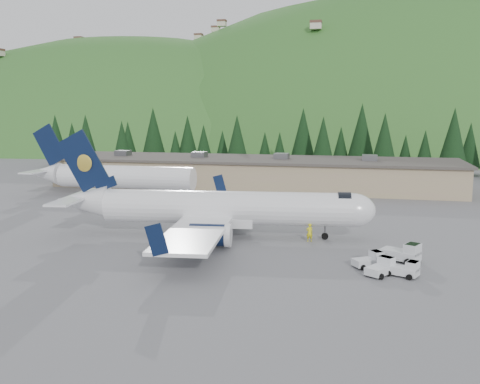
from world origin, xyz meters
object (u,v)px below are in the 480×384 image
Objects in this scene: airliner at (218,209)px; ramp_worker at (309,233)px; terminal_building at (253,172)px; baggage_tug_d at (405,269)px; baggage_tug_b at (403,253)px; baggage_tug_c at (382,267)px; second_airliner at (109,176)px; baggage_tug_a at (370,260)px.

ramp_worker is at bearing -6.56° from airliner.
baggage_tug_d is at bearing -64.84° from terminal_building.
airliner is 0.49× the size of terminal_building.
baggage_tug_b reaches higher than baggage_tug_d.
ramp_worker reaches higher than baggage_tug_d.
baggage_tug_d is (18.65, -10.12, -2.44)m from airliner.
terminal_building reaches higher than baggage_tug_c.
airliner is 1.26× the size of second_airliner.
airliner is at bearing 120.99° from baggage_tug_a.
baggage_tug_b reaches higher than baggage_tug_a.
airliner reaches higher than baggage_tug_b.
baggage_tug_c is at bearing -98.68° from baggage_tug_a.
airliner is 10.05m from ramp_worker.
baggage_tug_c is (0.92, -2.09, 0.02)m from baggage_tug_a.
terminal_building is at bearing 89.53° from airliner.
baggage_tug_a is 0.98× the size of baggage_tug_d.
baggage_tug_d is at bearing -34.95° from airliner.
baggage_tug_b is at bearing 110.65° from baggage_tug_d.
terminal_building is at bearing -90.48° from ramp_worker.
ramp_worker is (-6.99, 10.00, 0.32)m from baggage_tug_c.
baggage_tug_d is at bearing -65.45° from baggage_tug_b.
airliner is at bearing -84.00° from terminal_building.
baggage_tug_c is at bearing -87.72° from baggage_tug_b.
second_airliner is 49.96m from baggage_tug_a.
baggage_tug_a is (39.82, -30.04, -2.71)m from second_airliner.
airliner is 11.91× the size of baggage_tug_d.
second_airliner reaches higher than baggage_tug_a.
terminal_building is at bearing 57.70° from baggage_tug_c.
baggage_tug_c is 12.21m from ramp_worker.
airliner reaches higher than baggage_tug_a.
ramp_worker is at bearing 69.27° from baggage_tug_c.
baggage_tug_d is at bearing -59.08° from baggage_tug_c.
baggage_tug_b is (2.92, 2.30, 0.19)m from baggage_tug_a.
second_airliner reaches higher than baggage_tug_c.
baggage_tug_c reaches higher than baggage_tug_d.
terminal_building is (-4.01, 38.11, -0.44)m from airliner.
terminal_building is at bearing 138.05° from baggage_tug_d.
baggage_tug_d is (-0.18, -4.50, -0.18)m from baggage_tug_b.
baggage_tug_d is at bearing -37.13° from second_airliner.
terminal_building reaches higher than baggage_tug_b.
baggage_tug_a is at bearing 58.13° from baggage_tug_c.
baggage_tug_a is at bearing -32.96° from airliner.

